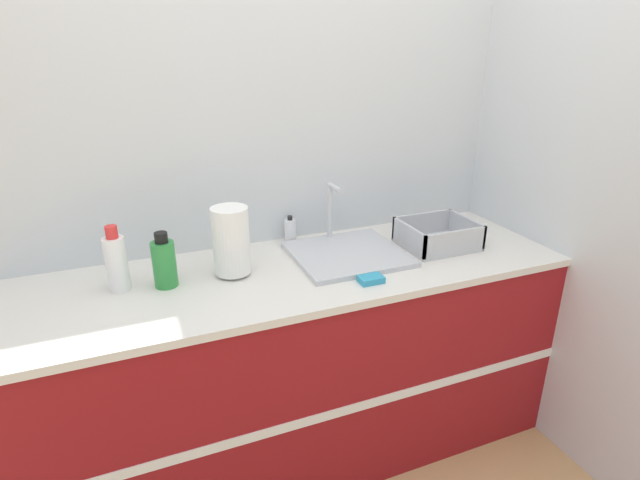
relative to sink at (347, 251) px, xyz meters
name	(u,v)px	position (x,y,z in m)	size (l,w,h in m)	color
wall_back	(263,146)	(-0.25, 0.31, 0.40)	(4.58, 0.06, 2.60)	silver
wall_right	(532,142)	(0.87, -0.04, 0.40)	(0.06, 2.65, 2.60)	silver
counter_cabinet	(295,363)	(-0.25, -0.04, -0.46)	(2.20, 0.68, 0.88)	maroon
sink	(347,251)	(0.00, 0.00, 0.00)	(0.44, 0.42, 0.27)	silver
paper_towel_roll	(231,241)	(-0.48, 0.00, 0.12)	(0.14, 0.14, 0.27)	#4C4C51
dish_rack	(437,238)	(0.41, -0.05, 0.02)	(0.30, 0.26, 0.11)	#B7BABF
bottle_white_spray	(116,262)	(-0.88, 0.03, 0.09)	(0.07, 0.07, 0.24)	white
bottle_green	(164,263)	(-0.72, 0.00, 0.07)	(0.08, 0.08, 0.21)	#2D8C3D
soap_dispenser	(290,230)	(-0.17, 0.24, 0.04)	(0.05, 0.05, 0.12)	silver
sponge	(371,279)	(-0.02, -0.26, -0.01)	(0.09, 0.06, 0.02)	#3399BF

